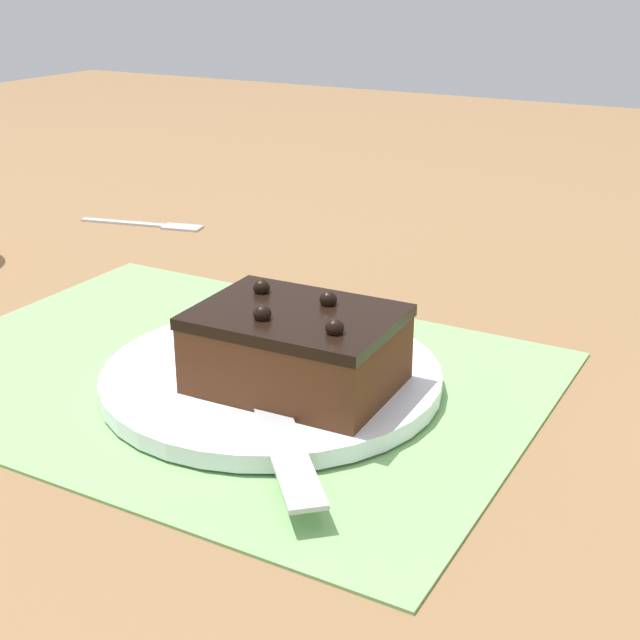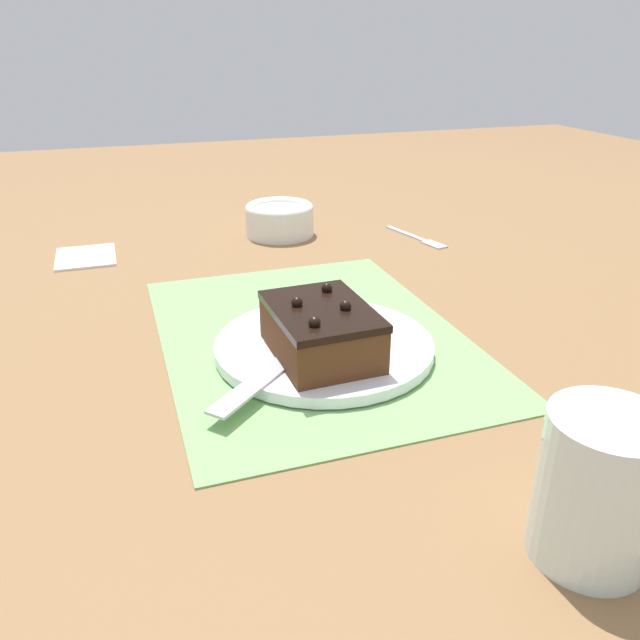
{
  "view_description": "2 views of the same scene",
  "coord_description": "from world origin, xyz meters",
  "px_view_note": "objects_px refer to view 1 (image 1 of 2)",
  "views": [
    {
      "loc": [
        -0.35,
        0.48,
        0.28
      ],
      "look_at": [
        -0.08,
        -0.01,
        0.06
      ],
      "focal_mm": 50.0,
      "sensor_mm": 36.0,
      "label": 1
    },
    {
      "loc": [
        -0.63,
        0.2,
        0.32
      ],
      "look_at": [
        -0.03,
        -0.0,
        0.03
      ],
      "focal_mm": 35.0,
      "sensor_mm": 36.0,
      "label": 2
    }
  ],
  "objects_px": {
    "cake_plate": "(272,376)",
    "chocolate_cake": "(296,348)",
    "serving_knife": "(261,377)",
    "dessert_fork": "(152,224)"
  },
  "relations": [
    {
      "from": "cake_plate",
      "to": "chocolate_cake",
      "type": "distance_m",
      "value": 0.05
    },
    {
      "from": "dessert_fork",
      "to": "cake_plate",
      "type": "bearing_deg",
      "value": 36.57
    },
    {
      "from": "chocolate_cake",
      "to": "dessert_fork",
      "type": "height_order",
      "value": "chocolate_cake"
    },
    {
      "from": "chocolate_cake",
      "to": "serving_knife",
      "type": "relative_size",
      "value": 0.72
    },
    {
      "from": "cake_plate",
      "to": "dessert_fork",
      "type": "bearing_deg",
      "value": -40.09
    },
    {
      "from": "chocolate_cake",
      "to": "dessert_fork",
      "type": "xyz_separation_m",
      "value": [
        0.38,
        -0.31,
        -0.04
      ]
    },
    {
      "from": "serving_knife",
      "to": "dessert_fork",
      "type": "height_order",
      "value": "serving_knife"
    },
    {
      "from": "chocolate_cake",
      "to": "serving_knife",
      "type": "height_order",
      "value": "chocolate_cake"
    },
    {
      "from": "chocolate_cake",
      "to": "dessert_fork",
      "type": "bearing_deg",
      "value": -39.19
    },
    {
      "from": "cake_plate",
      "to": "serving_knife",
      "type": "distance_m",
      "value": 0.03
    }
  ]
}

